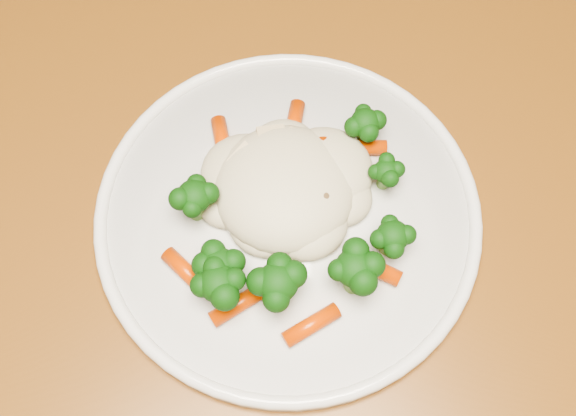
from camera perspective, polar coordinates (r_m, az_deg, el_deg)
name	(u,v)px	position (r m, az deg, el deg)	size (l,w,h in m)	color
dining_table	(352,301)	(0.63, 5.12, -7.30)	(1.32, 0.99, 0.75)	brown
plate	(288,216)	(0.54, 0.00, -0.63)	(0.29, 0.29, 0.01)	white
meal	(287,207)	(0.52, -0.05, 0.09)	(0.19, 0.20, 0.05)	beige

